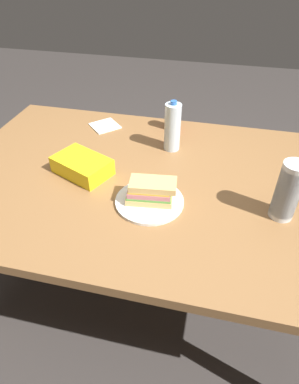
# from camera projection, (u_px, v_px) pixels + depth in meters

# --- Properties ---
(ground_plane) EXTENTS (8.00, 8.00, 0.00)m
(ground_plane) POSITION_uv_depth(u_px,v_px,m) (149.00, 286.00, 1.82)
(ground_plane) COLOR #383330
(dining_table) EXTENTS (1.68, 1.09, 0.75)m
(dining_table) POSITION_uv_depth(u_px,v_px,m) (148.00, 193.00, 1.40)
(dining_table) COLOR olive
(dining_table) RESTS_ON ground_plane
(paper_plate) EXTENTS (0.26, 0.26, 0.01)m
(paper_plate) POSITION_uv_depth(u_px,v_px,m) (150.00, 201.00, 1.22)
(paper_plate) COLOR white
(paper_plate) RESTS_ON dining_table
(sandwich) EXTENTS (0.19, 0.12, 0.08)m
(sandwich) POSITION_uv_depth(u_px,v_px,m) (151.00, 191.00, 1.19)
(sandwich) COLOR #DBB26B
(sandwich) RESTS_ON paper_plate
(soda_can_red) EXTENTS (0.07, 0.07, 0.12)m
(soda_can_red) POSITION_uv_depth(u_px,v_px,m) (173.00, 117.00, 1.64)
(soda_can_red) COLOR maroon
(soda_can_red) RESTS_ON dining_table
(chip_bag) EXTENTS (0.27, 0.23, 0.07)m
(chip_bag) POSITION_uv_depth(u_px,v_px,m) (82.00, 166.00, 1.35)
(chip_bag) COLOR yellow
(chip_bag) RESTS_ON dining_table
(water_bottle_tall) EXTENTS (0.07, 0.07, 0.23)m
(water_bottle_tall) POSITION_uv_depth(u_px,v_px,m) (172.00, 127.00, 1.46)
(water_bottle_tall) COLOR silver
(water_bottle_tall) RESTS_ON dining_table
(plastic_cup_stack) EXTENTS (0.08, 0.08, 0.22)m
(plastic_cup_stack) POSITION_uv_depth(u_px,v_px,m) (288.00, 191.00, 1.10)
(plastic_cup_stack) COLOR silver
(plastic_cup_stack) RESTS_ON dining_table
(paper_napkin) EXTENTS (0.18, 0.18, 0.01)m
(paper_napkin) POSITION_uv_depth(u_px,v_px,m) (105.00, 126.00, 1.70)
(paper_napkin) COLOR white
(paper_napkin) RESTS_ON dining_table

